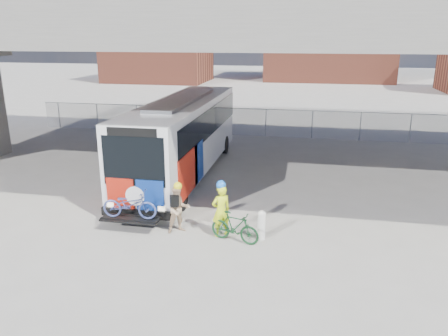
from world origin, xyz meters
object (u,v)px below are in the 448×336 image
(bike_parked, at_px, (235,227))
(cyclist_tan, at_px, (178,209))
(bollard, at_px, (261,224))
(cyclist_hivis, at_px, (221,209))
(bus, at_px, (183,131))

(bike_parked, bearing_deg, cyclist_tan, 96.46)
(bollard, height_order, cyclist_tan, cyclist_tan)
(cyclist_hivis, height_order, bike_parked, cyclist_hivis)
(bike_parked, bearing_deg, bus, 45.10)
(bollard, bearing_deg, cyclist_tan, -179.93)
(bus, height_order, bollard, bus)
(bollard, height_order, cyclist_hivis, cyclist_hivis)
(cyclist_tan, xyz_separation_m, bike_parked, (2.00, -0.35, -0.34))
(bus, xyz_separation_m, cyclist_tan, (1.65, -6.31, -1.25))
(cyclist_tan, bearing_deg, bollard, -32.54)
(bollard, height_order, bike_parked, bike_parked)
(bollard, relative_size, bike_parked, 0.60)
(bollard, relative_size, cyclist_tan, 0.56)
(bus, height_order, cyclist_hivis, bus)
(bus, xyz_separation_m, bollard, (4.47, -6.31, -1.56))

